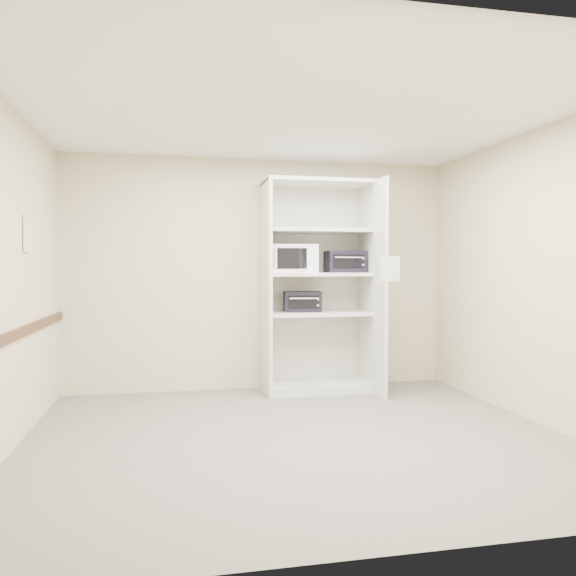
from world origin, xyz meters
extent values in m
cube|color=#605A54|center=(0.00, 0.00, 0.00)|extent=(4.50, 4.00, 0.01)
cube|color=white|center=(0.00, 0.00, 2.70)|extent=(4.50, 4.00, 0.01)
cube|color=beige|center=(0.00, 2.00, 1.35)|extent=(4.50, 0.02, 2.70)
cube|color=beige|center=(0.00, -2.00, 1.35)|extent=(4.50, 0.02, 2.70)
cube|color=beige|center=(-2.25, 0.00, 1.35)|extent=(0.02, 4.00, 2.70)
cube|color=beige|center=(2.25, 0.00, 1.35)|extent=(0.02, 4.00, 2.70)
cube|color=beige|center=(0.02, 1.68, 1.20)|extent=(0.04, 0.60, 2.40)
cube|color=beige|center=(1.22, 1.53, 1.20)|extent=(0.04, 0.90, 2.40)
cube|color=beige|center=(0.62, 1.99, 1.20)|extent=(1.24, 0.02, 2.40)
cube|color=beige|center=(0.62, 1.70, 0.05)|extent=(1.16, 0.56, 0.10)
cube|color=beige|center=(0.62, 1.70, 0.90)|extent=(1.16, 0.56, 0.04)
cube|color=beige|center=(0.62, 1.70, 1.35)|extent=(1.16, 0.56, 0.04)
cube|color=beige|center=(0.62, 1.70, 1.85)|extent=(1.16, 0.56, 0.04)
cube|color=beige|center=(0.62, 1.70, 2.40)|extent=(1.24, 0.60, 0.04)
cube|color=white|center=(0.34, 1.72, 1.53)|extent=(0.58, 0.46, 0.32)
cube|color=black|center=(0.96, 1.74, 1.50)|extent=(0.45, 0.35, 0.25)
cube|color=black|center=(0.45, 1.74, 1.04)|extent=(0.46, 0.37, 0.23)
cube|color=white|center=(1.26, 1.07, 1.41)|extent=(0.21, 0.01, 0.26)
cube|color=#3B2413|center=(-2.23, 0.00, 0.90)|extent=(0.04, 3.98, 0.08)
cube|color=silver|center=(-2.24, 0.61, 1.71)|extent=(0.01, 0.23, 0.32)
camera|label=1|loc=(-1.03, -4.55, 1.42)|focal=35.00mm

